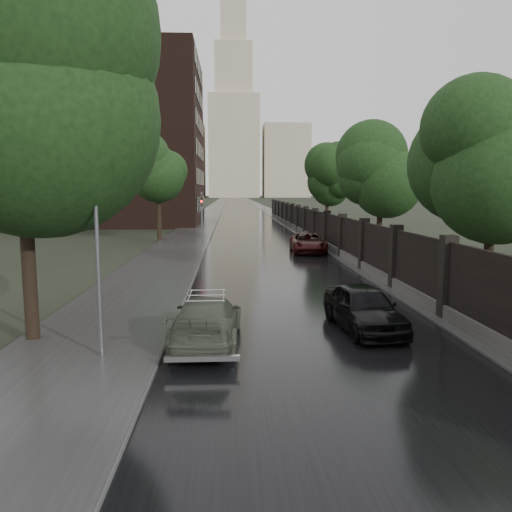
% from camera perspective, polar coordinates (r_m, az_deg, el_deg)
% --- Properties ---
extents(ground, '(800.00, 800.00, 0.00)m').
position_cam_1_polar(ground, '(11.30, 9.16, -13.85)').
color(ground, black).
rests_on(ground, ground).
extents(road, '(8.00, 420.00, 0.02)m').
position_cam_1_polar(road, '(200.34, -2.28, 6.30)').
color(road, black).
rests_on(road, ground).
extents(sidewalk_left, '(4.00, 420.00, 0.16)m').
position_cam_1_polar(sidewalk_left, '(200.36, -4.00, 6.30)').
color(sidewalk_left, '#2D2D2D').
rests_on(sidewalk_left, ground).
extents(verge_right, '(3.00, 420.00, 0.08)m').
position_cam_1_polar(verge_right, '(200.48, -0.69, 6.31)').
color(verge_right, '#2D2D2D').
rests_on(verge_right, ground).
extents(fence_right, '(0.45, 75.72, 2.70)m').
position_cam_1_polar(fence_right, '(42.96, 6.31, 3.31)').
color(fence_right, '#383533').
rests_on(fence_right, ground).
extents(tree_left_near, '(5.44, 5.44, 9.16)m').
position_cam_1_polar(tree_left_near, '(14.50, -25.48, 16.00)').
color(tree_left_near, black).
rests_on(tree_left_near, ground).
extents(tree_left_far, '(4.25, 4.25, 7.39)m').
position_cam_1_polar(tree_left_far, '(40.71, -11.14, 8.95)').
color(tree_left_far, black).
rests_on(tree_left_far, ground).
extents(tree_right_a, '(4.08, 4.08, 7.01)m').
position_cam_1_polar(tree_right_a, '(20.75, 25.53, 9.12)').
color(tree_right_a, black).
rests_on(tree_right_a, ground).
extents(tree_right_b, '(4.08, 4.08, 7.01)m').
position_cam_1_polar(tree_right_b, '(33.74, 14.09, 8.71)').
color(tree_right_b, black).
rests_on(tree_right_b, ground).
extents(tree_right_c, '(4.08, 4.08, 7.01)m').
position_cam_1_polar(tree_right_c, '(51.23, 8.17, 8.36)').
color(tree_right_c, black).
rests_on(tree_right_c, ground).
extents(lamp_post, '(0.25, 0.12, 5.11)m').
position_cam_1_polar(lamp_post, '(12.28, -17.66, 0.48)').
color(lamp_post, '#59595E').
rests_on(lamp_post, ground).
extents(traffic_light, '(0.16, 0.32, 4.00)m').
position_cam_1_polar(traffic_light, '(35.38, -6.22, 4.68)').
color(traffic_light, '#59595E').
rests_on(traffic_light, ground).
extents(brick_building, '(24.00, 18.00, 20.00)m').
position_cam_1_polar(brick_building, '(64.51, -17.43, 12.39)').
color(brick_building, black).
rests_on(brick_building, ground).
extents(stalinist_tower, '(92.00, 30.00, 159.00)m').
position_cam_1_polar(stalinist_tower, '(312.18, -2.55, 13.77)').
color(stalinist_tower, tan).
rests_on(stalinist_tower, ground).
extents(volga_sedan, '(1.97, 4.39, 1.25)m').
position_cam_1_polar(volga_sedan, '(13.65, -5.64, -7.27)').
color(volga_sedan, '#4A5140').
rests_on(volga_sedan, ground).
extents(car_right_near, '(1.97, 4.10, 1.35)m').
position_cam_1_polar(car_right_near, '(15.08, 12.20, -5.79)').
color(car_right_near, black).
rests_on(car_right_near, ground).
extents(car_right_far, '(2.37, 4.82, 1.32)m').
position_cam_1_polar(car_right_far, '(33.26, 5.97, 1.51)').
color(car_right_far, black).
rests_on(car_right_far, ground).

